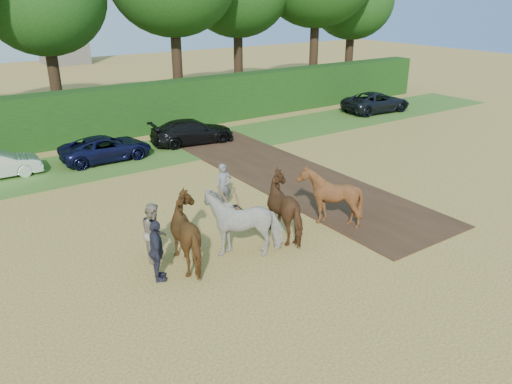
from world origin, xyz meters
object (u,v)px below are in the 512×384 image
spectator_near (154,232)px  parked_cars (199,132)px  plough_team (266,213)px  spectator_far (157,251)px

spectator_near → parked_cars: spectator_near is taller
parked_cars → plough_team: bearing=-108.1°
spectator_near → parked_cars: 13.66m
spectator_near → parked_cars: size_ratio=0.06×
plough_team → parked_cars: (4.02, 12.28, -0.41)m
spectator_far → plough_team: size_ratio=0.27×
spectator_near → spectator_far: size_ratio=1.00×
spectator_far → spectator_near: bearing=-1.3°
plough_team → parked_cars: size_ratio=0.21×
plough_team → parked_cars: plough_team is taller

